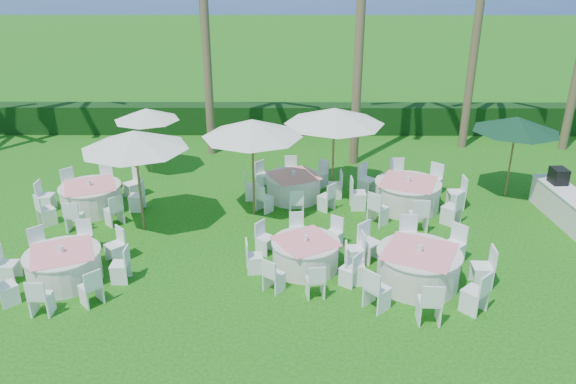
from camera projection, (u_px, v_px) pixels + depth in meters
name	position (u px, v px, depth m)	size (l,w,h in m)	color
ground	(247.00, 283.00, 13.29)	(120.00, 120.00, 0.00)	#10500D
hedge	(267.00, 119.00, 24.07)	(34.00, 1.00, 1.20)	black
banquet_table_a	(64.00, 266.00, 13.22)	(3.06, 3.06, 0.93)	silver
banquet_table_b	(306.00, 254.00, 13.78)	(2.95, 2.95, 0.90)	silver
banquet_table_c	(418.00, 267.00, 13.09)	(3.44, 3.44, 1.03)	silver
banquet_table_d	(91.00, 197.00, 16.86)	(3.17, 3.17, 0.96)	silver
banquet_table_e	(294.00, 186.00, 17.67)	(3.07, 3.07, 0.93)	silver
banquet_table_f	(407.00, 194.00, 16.97)	(3.46, 3.46, 1.04)	silver
umbrella_a	(134.00, 140.00, 14.85)	(2.89, 2.89, 2.88)	brown
umbrella_b	(252.00, 128.00, 15.71)	(2.87, 2.87, 2.92)	brown
umbrella_c	(146.00, 114.00, 19.06)	(2.23, 2.23, 2.32)	brown
umbrella_d	(334.00, 116.00, 17.13)	(3.11, 3.11, 2.84)	brown
umbrella_green	(517.00, 124.00, 17.04)	(2.64, 2.64, 2.62)	brown
buffet_table	(574.00, 211.00, 15.85)	(1.06, 3.82, 1.34)	silver
palm_b	(205.00, 24.00, 19.91)	(4.33, 4.31, 8.76)	brown
palm_d	(477.00, 30.00, 20.72)	(4.18, 4.39, 8.19)	brown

